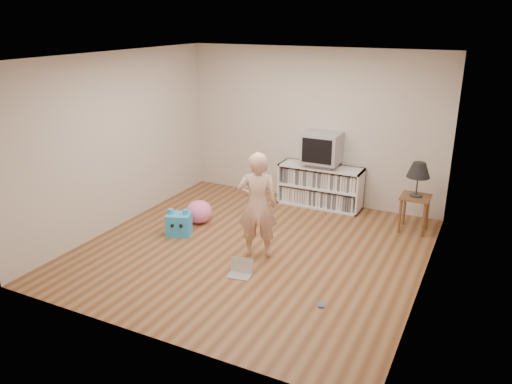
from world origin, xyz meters
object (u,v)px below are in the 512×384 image
at_px(plush_pink, 199,212).
at_px(laptop, 241,270).
at_px(crt_tv, 322,148).
at_px(table_lamp, 419,171).
at_px(plush_blue, 179,224).
at_px(media_unit, 321,186).
at_px(side_table, 415,205).
at_px(person, 257,205).
at_px(dvd_deck, 321,164).

bearing_deg(plush_pink, laptop, -40.95).
height_order(crt_tv, table_lamp, crt_tv).
height_order(laptop, plush_blue, plush_blue).
relative_size(media_unit, plush_pink, 3.35).
height_order(side_table, plush_pink, side_table).
bearing_deg(plush_blue, crt_tv, 32.89).
bearing_deg(table_lamp, person, -134.20).
xyz_separation_m(media_unit, table_lamp, (1.61, -0.39, 0.59)).
height_order(laptop, plush_pink, plush_pink).
distance_m(dvd_deck, table_lamp, 1.66).
height_order(crt_tv, plush_pink, crt_tv).
bearing_deg(plush_blue, dvd_deck, 32.93).
distance_m(media_unit, table_lamp, 1.75).
height_order(dvd_deck, person, person).
bearing_deg(media_unit, dvd_deck, -90.00).
bearing_deg(person, plush_pink, -48.45).
xyz_separation_m(dvd_deck, person, (-0.13, -2.15, -0.01)).
bearing_deg(laptop, media_unit, 79.29).
distance_m(media_unit, plush_pink, 2.13).
xyz_separation_m(person, laptop, (0.05, -0.57, -0.67)).
bearing_deg(plush_blue, media_unit, 33.14).
distance_m(side_table, person, 2.50).
bearing_deg(table_lamp, media_unit, 166.49).
distance_m(crt_tv, table_lamp, 1.65).
relative_size(crt_tv, person, 0.41).
bearing_deg(side_table, plush_blue, -151.16).
xyz_separation_m(dvd_deck, laptop, (-0.08, -2.72, -0.68)).
xyz_separation_m(media_unit, person, (-0.13, -2.17, 0.37)).
distance_m(side_table, laptop, 2.92).
xyz_separation_m(table_lamp, plush_blue, (-3.07, -1.69, -0.77)).
relative_size(person, plush_blue, 3.43).
relative_size(side_table, plush_pink, 1.32).
height_order(crt_tv, person, person).
relative_size(media_unit, crt_tv, 2.33).
relative_size(dvd_deck, side_table, 0.82).
relative_size(side_table, laptop, 1.72).
xyz_separation_m(laptop, plush_blue, (-1.38, 0.66, 0.12)).
bearing_deg(person, dvd_deck, -116.91).
xyz_separation_m(crt_tv, side_table, (1.61, -0.37, -0.60)).
bearing_deg(plush_blue, plush_pink, 66.40).
distance_m(media_unit, laptop, 2.76).
bearing_deg(laptop, side_table, 45.36).
height_order(crt_tv, side_table, crt_tv).
bearing_deg(plush_blue, side_table, 7.18).
bearing_deg(dvd_deck, crt_tv, -90.00).
relative_size(side_table, plush_blue, 1.31).
relative_size(media_unit, laptop, 4.37).
xyz_separation_m(dvd_deck, crt_tv, (0.00, -0.00, 0.29)).
bearing_deg(crt_tv, dvd_deck, 90.00).
height_order(person, laptop, person).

